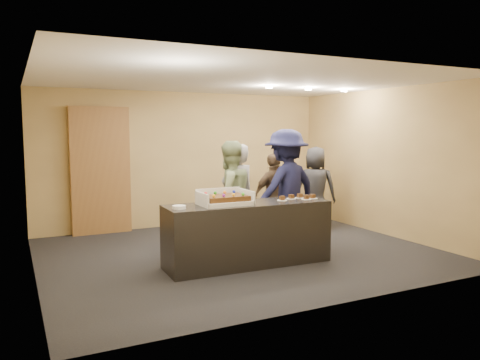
{
  "coord_description": "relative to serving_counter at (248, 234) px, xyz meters",
  "views": [
    {
      "loc": [
        -3.23,
        -6.54,
        1.93
      ],
      "look_at": [
        -0.0,
        0.0,
        1.16
      ],
      "focal_mm": 35.0,
      "sensor_mm": 36.0,
      "label": 1
    }
  ],
  "objects": [
    {
      "name": "person_brown_extra",
      "position": [
        1.18,
        1.26,
        0.32
      ],
      "size": [
        0.93,
        0.46,
        1.53
      ],
      "primitive_type": "imported",
      "rotation": [
        0.0,
        0.0,
        3.24
      ],
      "color": "brown",
      "rests_on": "floor"
    },
    {
      "name": "person_dark_suit",
      "position": [
        2.31,
        1.6,
        0.36
      ],
      "size": [
        0.95,
        0.88,
        1.63
      ],
      "primitive_type": "imported",
      "rotation": [
        0.0,
        0.0,
        2.51
      ],
      "color": "#232428",
      "rests_on": "floor"
    },
    {
      "name": "storage_cabinet",
      "position": [
        -1.52,
        3.06,
        0.74
      ],
      "size": [
        1.08,
        0.15,
        2.37
      ],
      "primitive_type": "cube",
      "color": "brown",
      "rests_on": "floor"
    },
    {
      "name": "ceiling_spotlights",
      "position": [
        1.8,
        1.15,
        2.22
      ],
      "size": [
        1.72,
        0.12,
        0.03
      ],
      "color": "#FFEAC6",
      "rests_on": "ceiling"
    },
    {
      "name": "room",
      "position": [
        0.2,
        0.65,
        0.9
      ],
      "size": [
        6.04,
        6.0,
        2.7
      ],
      "color": "black",
      "rests_on": "ground"
    },
    {
      "name": "slice_b",
      "position": [
        0.77,
        0.05,
        0.47
      ],
      "size": [
        0.15,
        0.15,
        0.07
      ],
      "color": "white",
      "rests_on": "serving_counter"
    },
    {
      "name": "slice_e",
      "position": [
        1.08,
        -0.06,
        0.47
      ],
      "size": [
        0.15,
        0.15,
        0.07
      ],
      "color": "white",
      "rests_on": "serving_counter"
    },
    {
      "name": "serving_counter",
      "position": [
        0.0,
        0.0,
        0.0
      ],
      "size": [
        2.42,
        0.77,
        0.9
      ],
      "primitive_type": "cube",
      "rotation": [
        0.0,
        0.0,
        -0.03
      ],
      "color": "black",
      "rests_on": "floor"
    },
    {
      "name": "sheet_cake",
      "position": [
        -0.36,
        -0.0,
        0.55
      ],
      "size": [
        0.61,
        0.42,
        0.12
      ],
      "color": "#3D240E",
      "rests_on": "cake_box"
    },
    {
      "name": "person_sage_man",
      "position": [
        0.11,
        0.88,
        0.43
      ],
      "size": [
        0.94,
        0.78,
        1.77
      ],
      "primitive_type": "imported",
      "rotation": [
        0.0,
        0.0,
        3.28
      ],
      "color": "#8FA173",
      "rests_on": "floor"
    },
    {
      "name": "cake_box",
      "position": [
        -0.36,
        0.03,
        0.5
      ],
      "size": [
        0.71,
        0.49,
        0.21
      ],
      "color": "white",
      "rests_on": "serving_counter"
    },
    {
      "name": "plate_stack",
      "position": [
        -1.05,
        -0.05,
        0.47
      ],
      "size": [
        0.18,
        0.18,
        0.04
      ],
      "primitive_type": "cylinder",
      "color": "white",
      "rests_on": "serving_counter"
    },
    {
      "name": "slice_d",
      "position": [
        0.94,
        0.08,
        0.47
      ],
      "size": [
        0.15,
        0.15,
        0.07
      ],
      "color": "white",
      "rests_on": "serving_counter"
    },
    {
      "name": "person_navy_man",
      "position": [
        1.11,
        0.74,
        0.53
      ],
      "size": [
        1.39,
        0.98,
        1.95
      ],
      "primitive_type": "imported",
      "rotation": [
        0.0,
        0.0,
        3.36
      ],
      "color": "#15173B",
      "rests_on": "floor"
    },
    {
      "name": "slice_c",
      "position": [
        0.94,
        -0.09,
        0.47
      ],
      "size": [
        0.15,
        0.15,
        0.07
      ],
      "color": "white",
      "rests_on": "serving_counter"
    },
    {
      "name": "slice_a",
      "position": [
        0.56,
        -0.02,
        0.47
      ],
      "size": [
        0.15,
        0.15,
        0.07
      ],
      "color": "white",
      "rests_on": "serving_counter"
    },
    {
      "name": "person_server_grey",
      "position": [
        0.31,
        0.96,
        0.41
      ],
      "size": [
        0.69,
        0.52,
        1.71
      ],
      "primitive_type": "imported",
      "rotation": [
        0.0,
        0.0,
        3.34
      ],
      "color": "#97979C",
      "rests_on": "floor"
    }
  ]
}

